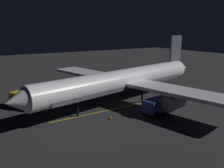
# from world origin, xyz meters

# --- Properties ---
(ground_plane) EXTENTS (180.00, 180.00, 0.20)m
(ground_plane) POSITION_xyz_m (0.00, 0.00, -0.10)
(ground_plane) COLOR #2A2A2C
(apron_guide_stripe) EXTENTS (0.70, 18.35, 0.01)m
(apron_guide_stripe) POSITION_xyz_m (-1.86, 4.00, 0.00)
(apron_guide_stripe) COLOR gold
(apron_guide_stripe) RESTS_ON ground_plane
(airliner) EXTENTS (37.81, 38.94, 10.75)m
(airliner) POSITION_xyz_m (0.13, -0.64, 3.73)
(airliner) COLOR white
(airliner) RESTS_ON ground_plane
(baggage_truck) EXTENTS (6.10, 4.86, 2.42)m
(baggage_truck) POSITION_xyz_m (5.84, 13.90, 1.25)
(baggage_truck) COLOR gold
(baggage_truck) RESTS_ON ground_plane
(catering_truck) EXTENTS (3.23, 6.53, 2.25)m
(catering_truck) POSITION_xyz_m (-6.89, -1.89, 1.19)
(catering_truck) COLOR navy
(catering_truck) RESTS_ON ground_plane
(ground_crew_worker) EXTENTS (0.40, 0.40, 1.74)m
(ground_crew_worker) POSITION_xyz_m (3.88, 13.30, 0.89)
(ground_crew_worker) COLOR black
(ground_crew_worker) RESTS_ON ground_plane
(traffic_cone_near_left) EXTENTS (0.50, 0.50, 0.55)m
(traffic_cone_near_left) POSITION_xyz_m (-5.25, 5.60, 0.25)
(traffic_cone_near_left) COLOR #EA590F
(traffic_cone_near_left) RESTS_ON ground_plane
(traffic_cone_near_right) EXTENTS (0.50, 0.50, 0.55)m
(traffic_cone_near_right) POSITION_xyz_m (7.39, 11.00, 0.25)
(traffic_cone_near_right) COLOR #EA590F
(traffic_cone_near_right) RESTS_ON ground_plane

